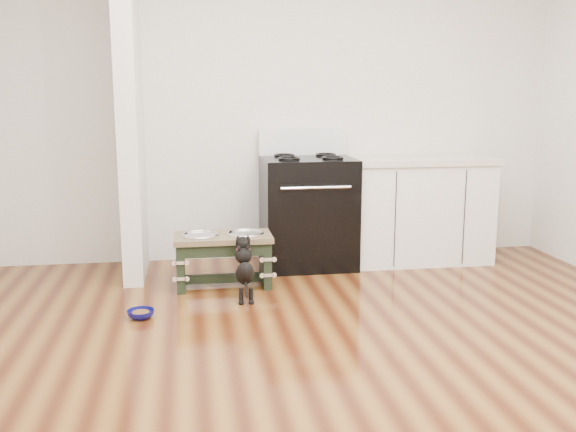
% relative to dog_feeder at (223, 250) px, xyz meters
% --- Properties ---
extents(ground, '(5.00, 5.00, 0.00)m').
position_rel_dog_feeder_xyz_m(ground, '(0.50, -1.64, -0.29)').
color(ground, '#421B0B').
rests_on(ground, ground).
extents(room_shell, '(5.00, 5.00, 5.00)m').
position_rel_dog_feeder_xyz_m(room_shell, '(0.50, -1.64, 1.33)').
color(room_shell, silver).
rests_on(room_shell, ground).
extents(partition_wall, '(0.15, 0.80, 2.70)m').
position_rel_dog_feeder_xyz_m(partition_wall, '(-0.68, 0.46, 1.06)').
color(partition_wall, silver).
rests_on(partition_wall, ground).
extents(oven_range, '(0.76, 0.69, 1.14)m').
position_rel_dog_feeder_xyz_m(oven_range, '(0.75, 0.52, 0.19)').
color(oven_range, black).
rests_on(oven_range, ground).
extents(cabinet_run, '(1.24, 0.64, 0.91)m').
position_rel_dog_feeder_xyz_m(cabinet_run, '(1.73, 0.54, 0.17)').
color(cabinet_run, white).
rests_on(cabinet_run, ground).
extents(dog_feeder, '(0.73, 0.39, 0.42)m').
position_rel_dog_feeder_xyz_m(dog_feeder, '(0.00, 0.00, 0.00)').
color(dog_feeder, black).
rests_on(dog_feeder, ground).
extents(puppy, '(0.13, 0.38, 0.45)m').
position_rel_dog_feeder_xyz_m(puppy, '(0.13, -0.34, -0.04)').
color(puppy, black).
rests_on(puppy, ground).
extents(floor_bowl, '(0.19, 0.19, 0.05)m').
position_rel_dog_feeder_xyz_m(floor_bowl, '(-0.58, -0.63, -0.26)').
color(floor_bowl, '#0D0C59').
rests_on(floor_bowl, ground).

